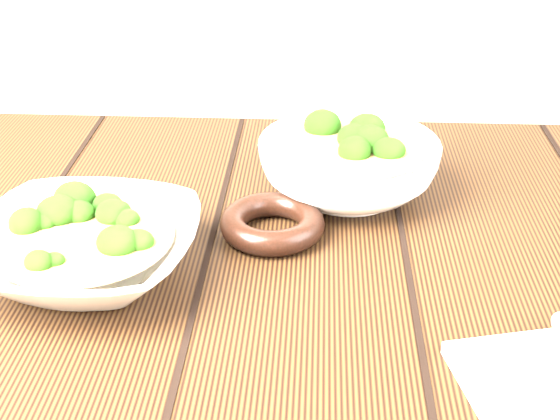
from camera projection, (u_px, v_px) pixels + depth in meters
name	position (u px, v px, depth m)	size (l,w,h in m)	color
table	(228.00, 370.00, 0.81)	(1.20, 0.80, 0.75)	#301E0D
soup_bowl_front	(84.00, 249.00, 0.74)	(0.23, 0.23, 0.06)	white
soup_bowl_back	(348.00, 166.00, 0.89)	(0.23, 0.23, 0.08)	white
trivet	(272.00, 223.00, 0.82)	(0.11, 0.11, 0.03)	black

